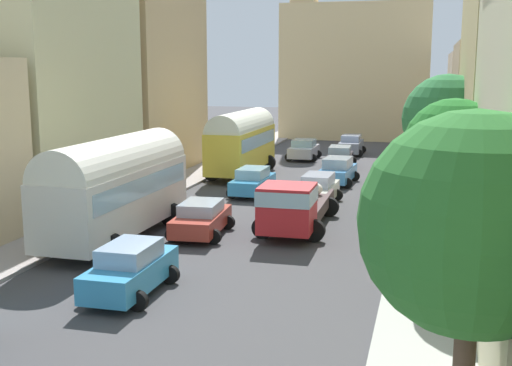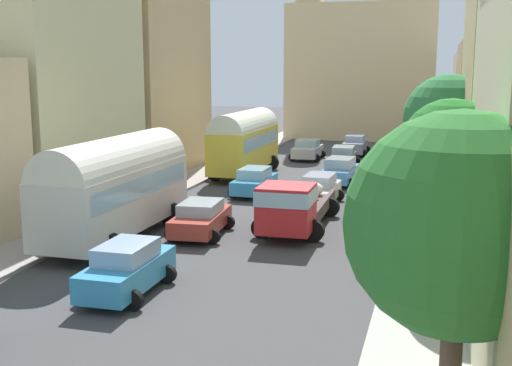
# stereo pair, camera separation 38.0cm
# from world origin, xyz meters

# --- Properties ---
(ground_plane) EXTENTS (154.00, 154.00, 0.00)m
(ground_plane) POSITION_xyz_m (0.00, 27.00, 0.00)
(ground_plane) COLOR #424144
(sidewalk_left) EXTENTS (2.50, 70.00, 0.14)m
(sidewalk_left) POSITION_xyz_m (-7.25, 27.00, 0.07)
(sidewalk_left) COLOR #A09794
(sidewalk_left) RESTS_ON ground
(sidewalk_right) EXTENTS (2.50, 70.00, 0.14)m
(sidewalk_right) POSITION_xyz_m (7.25, 27.00, 0.07)
(sidewalk_right) COLOR #AAACA2
(sidewalk_right) RESTS_ON ground
(building_left_2) EXTENTS (6.29, 10.07, 12.35)m
(building_left_2) POSITION_xyz_m (-11.36, 22.73, 6.21)
(building_left_2) COLOR beige
(building_left_2) RESTS_ON ground
(building_left_3) EXTENTS (5.15, 10.27, 12.82)m
(building_left_3) POSITION_xyz_m (-11.07, 33.69, 6.41)
(building_left_3) COLOR tan
(building_left_3) RESTS_ON ground
(building_right_3) EXTENTS (4.61, 10.97, 8.33)m
(building_right_3) POSITION_xyz_m (10.80, 35.55, 4.17)
(building_right_3) COLOR tan
(building_right_3) RESTS_ON ground
(building_right_4) EXTENTS (4.76, 13.38, 7.99)m
(building_right_4) POSITION_xyz_m (10.88, 48.68, 4.00)
(building_right_4) COLOR beige
(building_right_4) RESTS_ON ground
(distant_church) EXTENTS (13.97, 6.21, 21.50)m
(distant_church) POSITION_xyz_m (-0.00, 57.84, 7.24)
(distant_church) COLOR #D7BD87
(distant_church) RESTS_ON ground
(parked_bus_1) EXTENTS (3.42, 8.81, 4.17)m
(parked_bus_1) POSITION_xyz_m (-4.85, 17.25, 2.29)
(parked_bus_1) COLOR silver
(parked_bus_1) RESTS_ON ground
(parked_bus_2) EXTENTS (3.24, 8.38, 4.14)m
(parked_bus_2) POSITION_xyz_m (-4.45, 33.75, 2.31)
(parked_bus_2) COLOR gold
(parked_bus_2) RESTS_ON ground
(cargo_truck_0) EXTENTS (3.08, 7.66, 2.30)m
(cargo_truck_0) POSITION_xyz_m (1.82, 20.31, 1.20)
(cargo_truck_0) COLOR red
(cargo_truck_0) RESTS_ON ground
(car_0) EXTENTS (2.21, 4.15, 1.58)m
(car_0) POSITION_xyz_m (1.86, 26.00, 0.79)
(car_0) COLOR silver
(car_0) RESTS_ON ground
(car_1) EXTENTS (2.41, 4.18, 1.59)m
(car_1) POSITION_xyz_m (1.98, 32.19, 0.79)
(car_1) COLOR #4188C9
(car_1) RESTS_ON ground
(car_2) EXTENTS (2.36, 4.14, 1.49)m
(car_2) POSITION_xyz_m (1.23, 38.68, 0.75)
(car_2) COLOR #27222B
(car_2) RESTS_ON ground
(car_3) EXTENTS (2.19, 3.87, 1.59)m
(car_3) POSITION_xyz_m (1.20, 45.41, 0.80)
(car_3) COLOR gray
(car_3) RESTS_ON ground
(car_4) EXTENTS (2.20, 3.98, 1.61)m
(car_4) POSITION_xyz_m (-1.48, 11.51, 0.81)
(car_4) COLOR #348FC6
(car_4) RESTS_ON ground
(car_5) EXTENTS (2.48, 4.05, 1.43)m
(car_5) POSITION_xyz_m (-1.79, 18.72, 0.73)
(car_5) COLOR #A83527
(car_5) RESTS_ON ground
(car_6) EXTENTS (2.24, 3.97, 1.51)m
(car_6) POSITION_xyz_m (-2.00, 27.56, 0.76)
(car_6) COLOR #348EC8
(car_6) RESTS_ON ground
(car_7) EXTENTS (2.41, 3.78, 1.53)m
(car_7) POSITION_xyz_m (-1.92, 41.78, 0.77)
(car_7) COLOR silver
(car_7) RESTS_ON ground
(pedestrian_0) EXTENTS (0.46, 0.46, 1.75)m
(pedestrian_0) POSITION_xyz_m (7.93, 22.15, 1.01)
(pedestrian_0) COLOR #2C324E
(pedestrian_0) RESTS_ON ground
(pedestrian_1) EXTENTS (0.45, 0.45, 1.78)m
(pedestrian_1) POSITION_xyz_m (6.52, 14.66, 1.02)
(pedestrian_1) COLOR #737155
(pedestrian_1) RESTS_ON ground
(pedestrian_2) EXTENTS (0.47, 0.47, 1.83)m
(pedestrian_2) POSITION_xyz_m (7.08, 25.21, 1.05)
(pedestrian_2) COLOR #433C3C
(pedestrian_2) RESTS_ON ground
(roadside_tree_0) EXTENTS (3.72, 3.72, 6.27)m
(roadside_tree_0) POSITION_xyz_m (7.90, 4.88, 4.39)
(roadside_tree_0) COLOR brown
(roadside_tree_0) RESTS_ON ground
(roadside_tree_1) EXTENTS (3.10, 3.10, 5.99)m
(roadside_tree_1) POSITION_xyz_m (7.90, 14.68, 4.40)
(roadside_tree_1) COLOR brown
(roadside_tree_1) RESTS_ON ground
(roadside_tree_2) EXTENTS (3.96, 3.96, 6.62)m
(roadside_tree_2) POSITION_xyz_m (7.90, 24.10, 4.62)
(roadside_tree_2) COLOR brown
(roadside_tree_2) RESTS_ON ground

